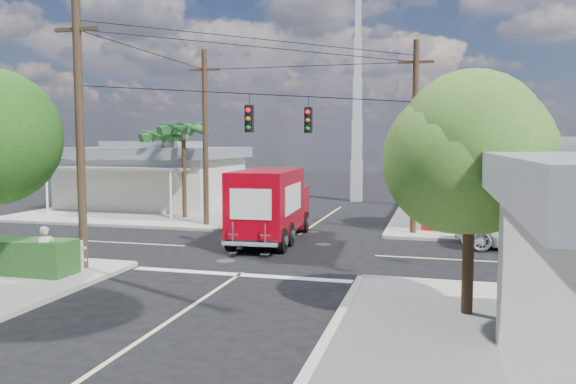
% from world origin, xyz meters
% --- Properties ---
extents(ground, '(120.00, 120.00, 0.00)m').
position_xyz_m(ground, '(0.00, 0.00, 0.00)').
color(ground, black).
rests_on(ground, ground).
extents(sidewalk_ne, '(14.12, 14.12, 0.14)m').
position_xyz_m(sidewalk_ne, '(10.88, 10.88, 0.07)').
color(sidewalk_ne, gray).
rests_on(sidewalk_ne, ground).
extents(sidewalk_nw, '(14.12, 14.12, 0.14)m').
position_xyz_m(sidewalk_nw, '(-10.88, 10.88, 0.07)').
color(sidewalk_nw, gray).
rests_on(sidewalk_nw, ground).
extents(road_markings, '(32.00, 32.00, 0.01)m').
position_xyz_m(road_markings, '(0.00, -1.47, 0.01)').
color(road_markings, beige).
rests_on(road_markings, ground).
extents(building_ne, '(11.80, 10.20, 4.50)m').
position_xyz_m(building_ne, '(12.50, 11.97, 2.32)').
color(building_ne, silver).
rests_on(building_ne, sidewalk_ne).
extents(building_nw, '(10.80, 10.20, 4.30)m').
position_xyz_m(building_nw, '(-12.00, 12.46, 2.22)').
color(building_nw, beige).
rests_on(building_nw, sidewalk_nw).
extents(radio_tower, '(0.80, 0.80, 17.00)m').
position_xyz_m(radio_tower, '(0.50, 20.00, 5.64)').
color(radio_tower, silver).
rests_on(radio_tower, ground).
extents(tree_ne_front, '(4.21, 4.14, 6.66)m').
position_xyz_m(tree_ne_front, '(7.21, 6.76, 4.77)').
color(tree_ne_front, '#422D1C').
rests_on(tree_ne_front, sidewalk_ne).
extents(tree_ne_back, '(3.77, 3.66, 5.82)m').
position_xyz_m(tree_ne_back, '(9.81, 8.96, 4.19)').
color(tree_ne_back, '#422D1C').
rests_on(tree_ne_back, sidewalk_ne).
extents(tree_se, '(3.67, 3.54, 5.62)m').
position_xyz_m(tree_se, '(7.01, -7.24, 4.04)').
color(tree_se, '#422D1C').
rests_on(tree_se, sidewalk_se).
extents(palm_nw_front, '(3.01, 3.08, 5.59)m').
position_xyz_m(palm_nw_front, '(-7.50, 7.50, 5.04)').
color(palm_nw_front, '#422D1C').
rests_on(palm_nw_front, sidewalk_nw).
extents(palm_nw_back, '(3.01, 3.08, 5.19)m').
position_xyz_m(palm_nw_back, '(-9.50, 9.00, 4.67)').
color(palm_nw_back, '#422D1C').
rests_on(palm_nw_back, sidewalk_nw).
extents(utility_poles, '(12.00, 10.68, 9.00)m').
position_xyz_m(utility_poles, '(-1.58, 1.60, 4.67)').
color(utility_poles, '#473321').
rests_on(utility_poles, ground).
extents(picket_fence, '(5.94, 0.06, 1.00)m').
position_xyz_m(picket_fence, '(-7.80, -5.60, 0.68)').
color(picket_fence, silver).
rests_on(picket_fence, sidewalk_sw).
extents(vending_boxes, '(1.90, 0.50, 1.10)m').
position_xyz_m(vending_boxes, '(6.50, 6.20, 0.69)').
color(vending_boxes, '#A00B08').
rests_on(vending_boxes, sidewalk_ne).
extents(delivery_truck, '(2.73, 7.46, 3.18)m').
position_xyz_m(delivery_truck, '(-0.80, 2.02, 1.61)').
color(delivery_truck, black).
rests_on(delivery_truck, ground).
extents(parked_car, '(5.55, 3.14, 1.46)m').
position_xyz_m(parked_car, '(9.65, 3.27, 0.73)').
color(parked_car, silver).
rests_on(parked_car, ground).
extents(pedestrian, '(0.67, 0.69, 1.59)m').
position_xyz_m(pedestrian, '(-5.56, -6.62, 0.93)').
color(pedestrian, beige).
rests_on(pedestrian, sidewalk_sw).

